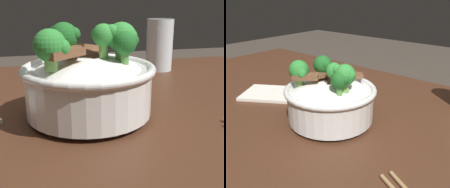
% 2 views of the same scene
% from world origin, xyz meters
% --- Properties ---
extents(rice_bowl, '(0.20, 0.20, 0.15)m').
position_xyz_m(rice_bowl, '(-0.05, 0.06, 0.85)').
color(rice_bowl, white).
rests_on(rice_bowl, dining_table).
extents(folded_napkin, '(0.20, 0.18, 0.01)m').
position_xyz_m(folded_napkin, '(-0.28, 0.06, 0.80)').
color(folded_napkin, silver).
rests_on(folded_napkin, dining_table).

